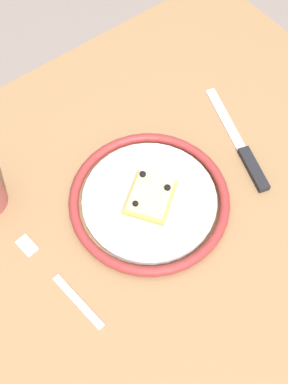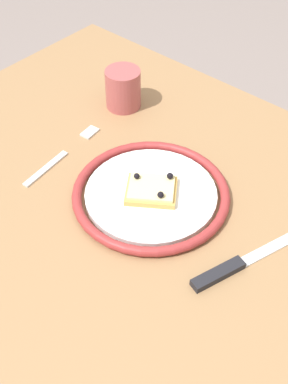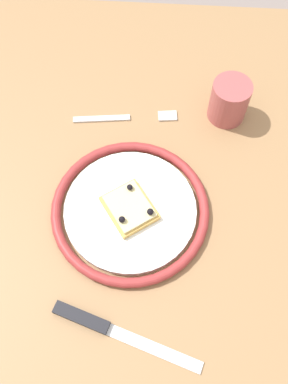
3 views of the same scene
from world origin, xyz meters
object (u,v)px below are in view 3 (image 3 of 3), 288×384
at_px(fork, 126,118).
at_px(knife, 101,326).
at_px(cup, 229,101).
at_px(dining_table, 114,222).
at_px(plate, 130,210).
at_px(pizza_slice_near, 130,208).

bearing_deg(fork, knife, -0.86).
height_order(fork, cup, cup).
relative_size(dining_table, fork, 4.96).
height_order(plate, cup, cup).
relative_size(plate, pizza_slice_near, 2.45).
distance_m(dining_table, cup, 0.32).
relative_size(knife, cup, 2.84).
distance_m(pizza_slice_near, knife, 0.20).
bearing_deg(dining_table, knife, 2.24).
height_order(dining_table, fork, fork).
relative_size(dining_table, knife, 4.27).
bearing_deg(cup, fork, -83.42).
bearing_deg(knife, plate, 171.43).
height_order(plate, pizza_slice_near, pizza_slice_near).
height_order(plate, knife, plate).
height_order(dining_table, cup, cup).
bearing_deg(dining_table, pizza_slice_near, 57.91).
relative_size(pizza_slice_near, fork, 0.55).
bearing_deg(knife, cup, 154.43).
bearing_deg(knife, pizza_slice_near, 171.53).
relative_size(plate, fork, 1.35).
relative_size(dining_table, pizza_slice_near, 9.00).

